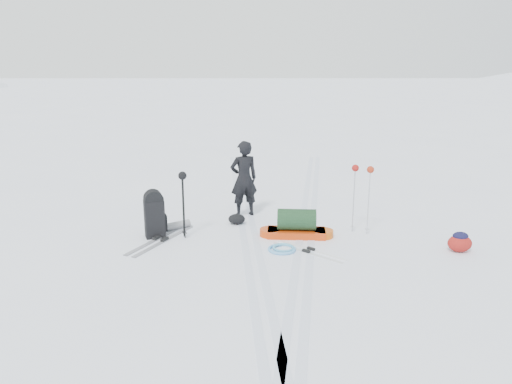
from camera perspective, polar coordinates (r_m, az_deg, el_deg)
ground at (r=10.11m, az=-0.69°, el=-5.52°), size 200.00×200.00×0.00m
ski_tracks at (r=10.94m, az=2.55°, el=-3.91°), size 3.38×17.97×0.01m
skier at (r=11.46m, az=-1.40°, el=1.52°), size 0.74×0.61×1.76m
pulk_sled at (r=10.28m, az=4.65°, el=-3.90°), size 1.54×0.58×0.58m
expedition_rucksack at (r=10.40m, az=-11.21°, el=-2.56°), size 0.89×0.92×0.99m
ski_poles_black at (r=10.05m, az=-8.38°, el=0.94°), size 0.17×0.19×1.38m
ski_poles_silver at (r=10.42m, az=12.07°, el=1.73°), size 0.42×0.30×1.45m
touring_skis_grey at (r=10.27m, az=-10.85°, el=-5.37°), size 1.11×1.88×0.07m
touring_skis_white at (r=9.57m, az=6.03°, el=-6.72°), size 1.35×1.23×0.06m
rope_coil at (r=9.59m, az=3.04°, el=-6.48°), size 0.63×0.63×0.07m
small_daypack at (r=10.22m, az=22.27°, el=-5.32°), size 0.52×0.44×0.39m
thermos_pair at (r=10.67m, az=-11.93°, el=-4.08°), size 0.15×0.25×0.25m
stuff_sack at (r=11.05m, az=-2.22°, el=-3.11°), size 0.43×0.37×0.23m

